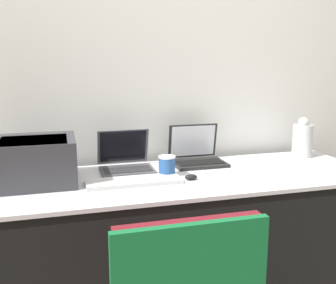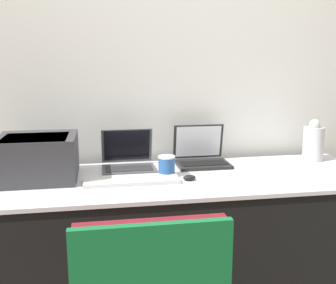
# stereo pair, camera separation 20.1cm
# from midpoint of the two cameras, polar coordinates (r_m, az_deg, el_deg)

# --- Properties ---
(wall_back) EXTENTS (8.00, 0.05, 2.60)m
(wall_back) POSITION_cam_midpoint_polar(r_m,az_deg,el_deg) (2.42, 2.76, 10.66)
(wall_back) COLOR silver
(wall_back) RESTS_ON ground_plane
(table) EXTENTS (2.05, 0.69, 0.75)m
(table) POSITION_cam_midpoint_polar(r_m,az_deg,el_deg) (2.21, 5.09, -14.33)
(table) COLOR black
(table) RESTS_ON ground_plane
(printer) EXTENTS (0.39, 0.35, 0.22)m
(printer) POSITION_cam_midpoint_polar(r_m,az_deg,el_deg) (2.06, -15.83, -2.01)
(printer) COLOR #333338
(printer) RESTS_ON table
(laptop_left) EXTENTS (0.29, 0.27, 0.22)m
(laptop_left) POSITION_cam_midpoint_polar(r_m,az_deg,el_deg) (2.19, -3.20, -2.74)
(laptop_left) COLOR #4C4C51
(laptop_left) RESTS_ON table
(laptop_right) EXTENTS (0.30, 0.25, 0.22)m
(laptop_right) POSITION_cam_midpoint_polar(r_m,az_deg,el_deg) (2.31, 7.34, -2.01)
(laptop_right) COLOR black
(laptop_right) RESTS_ON table
(external_keyboard) EXTENTS (0.47, 0.15, 0.02)m
(external_keyboard) POSITION_cam_midpoint_polar(r_m,az_deg,el_deg) (1.96, -2.38, -5.63)
(external_keyboard) COLOR silver
(external_keyboard) RESTS_ON table
(coffee_cup) EXTENTS (0.09, 0.09, 0.11)m
(coffee_cup) POSITION_cam_midpoint_polar(r_m,az_deg,el_deg) (2.06, 2.61, -3.55)
(coffee_cup) COLOR #285699
(coffee_cup) RESTS_ON table
(mouse) EXTENTS (0.07, 0.04, 0.03)m
(mouse) POSITION_cam_midpoint_polar(r_m,az_deg,el_deg) (2.00, 6.02, -5.22)
(mouse) COLOR black
(mouse) RESTS_ON table
(metal_pitcher) EXTENTS (0.12, 0.12, 0.25)m
(metal_pitcher) POSITION_cam_midpoint_polar(r_m,az_deg,el_deg) (2.57, 22.49, -0.03)
(metal_pitcher) COLOR silver
(metal_pitcher) RESTS_ON table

